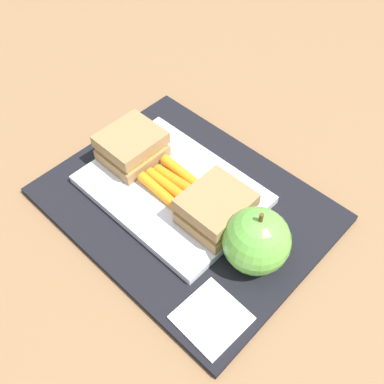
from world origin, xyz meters
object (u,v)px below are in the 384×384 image
Objects in this scene: sandwich_half_right at (216,209)px; paper_napkin at (212,318)px; apple at (256,241)px; carrot_sticks_bundle at (172,183)px; food_tray at (172,189)px; sandwich_half_left at (132,146)px.

paper_napkin is at bearing -49.74° from sandwich_half_right.
sandwich_half_right is 0.88× the size of apple.
sandwich_half_right is at bearing -0.21° from carrot_sticks_bundle.
carrot_sticks_bundle is at bearing 23.31° from food_tray.
sandwich_half_left is at bearing 178.49° from apple.
sandwich_half_left reaches higher than paper_napkin.
sandwich_half_left and sandwich_half_right have the same top height.
sandwich_half_left is 0.88× the size of apple.
food_tray is at bearing 148.82° from paper_napkin.
apple reaches higher than paper_napkin.
sandwich_half_right reaches higher than paper_napkin.
apple is (0.14, -0.01, 0.02)m from carrot_sticks_bundle.
sandwich_half_right reaches higher than food_tray.
carrot_sticks_bundle reaches higher than food_tray.
sandwich_half_left is 0.08m from carrot_sticks_bundle.
food_tray is 0.15m from apple.
carrot_sticks_bundle is 0.86× the size of apple.
sandwich_half_left is 1.00× the size of sandwich_half_right.
sandwich_half_left is 0.22m from apple.
apple is 0.10m from paper_napkin.
apple is 1.30× the size of paper_napkin.
carrot_sticks_bundle is at bearing 0.21° from sandwich_half_left.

